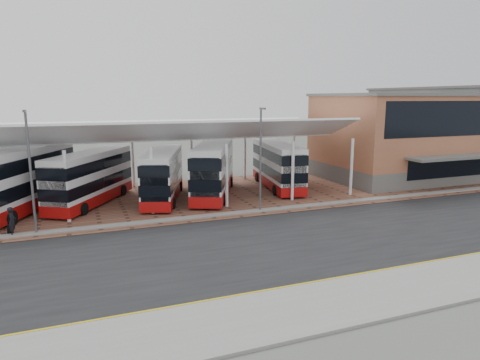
{
  "coord_description": "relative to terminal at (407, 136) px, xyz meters",
  "views": [
    {
      "loc": [
        -11.22,
        -23.51,
        8.79
      ],
      "look_at": [
        0.61,
        7.08,
        2.47
      ],
      "focal_mm": 32.0,
      "sensor_mm": 36.0,
      "label": 1
    }
  ],
  "objects": [
    {
      "name": "lamp_east",
      "position": [
        -21.0,
        -7.65,
        -0.3
      ],
      "size": [
        0.16,
        0.9,
        8.07
      ],
      "color": "#535459",
      "rests_on": "ground"
    },
    {
      "name": "bus_2",
      "position": [
        -33.25,
        -0.52,
        -2.44
      ],
      "size": [
        7.56,
        10.28,
        4.35
      ],
      "rotation": [
        0.0,
        0.0,
        -0.55
      ],
      "color": "silver",
      "rests_on": "forecourt"
    },
    {
      "name": "canopy",
      "position": [
        -29.0,
        0.01,
        1.14
      ],
      "size": [
        37.0,
        11.63,
        7.07
      ],
      "color": "white",
      "rests_on": "ground"
    },
    {
      "name": "ground",
      "position": [
        -23.0,
        -13.92,
        -4.66
      ],
      "size": [
        140.0,
        140.0,
        0.0
      ],
      "primitive_type": "plane",
      "color": "#51544E"
    },
    {
      "name": "forecourt",
      "position": [
        -21.0,
        -0.92,
        -4.63
      ],
      "size": [
        72.0,
        16.0,
        0.06
      ],
      "primitive_type": "cube",
      "color": "brown",
      "rests_on": "ground"
    },
    {
      "name": "yellow_line_far",
      "position": [
        -23.0,
        -20.62,
        -4.63
      ],
      "size": [
        120.0,
        0.12,
        0.01
      ],
      "primitive_type": "cube",
      "color": "gold",
      "rests_on": "road"
    },
    {
      "name": "lamp_west",
      "position": [
        -37.0,
        -7.65,
        -0.3
      ],
      "size": [
        0.16,
        0.9,
        8.07
      ],
      "color": "#535459",
      "rests_on": "ground"
    },
    {
      "name": "terminal",
      "position": [
        0.0,
        0.0,
        0.0
      ],
      "size": [
        18.4,
        14.4,
        9.25
      ],
      "color": "#615F5C",
      "rests_on": "ground"
    },
    {
      "name": "north_kerb",
      "position": [
        -23.0,
        -7.72,
        -4.59
      ],
      "size": [
        120.0,
        0.8,
        0.14
      ],
      "primitive_type": "cube",
      "color": "gray",
      "rests_on": "ground"
    },
    {
      "name": "bus_4",
      "position": [
        -22.75,
        -1.12,
        -2.27
      ],
      "size": [
        7.1,
        11.42,
        4.68
      ],
      "rotation": [
        0.0,
        0.0,
        -0.43
      ],
      "color": "silver",
      "rests_on": "forecourt"
    },
    {
      "name": "yellow_line_near",
      "position": [
        -23.0,
        -20.92,
        -4.63
      ],
      "size": [
        120.0,
        0.12,
        0.01
      ],
      "primitive_type": "cube",
      "color": "gold",
      "rests_on": "road"
    },
    {
      "name": "bus_1",
      "position": [
        -38.29,
        -1.12,
        -2.14
      ],
      "size": [
        7.68,
        12.05,
        4.96
      ],
      "rotation": [
        0.0,
        0.0,
        -0.45
      ],
      "color": "silver",
      "rests_on": "forecourt"
    },
    {
      "name": "road",
      "position": [
        -23.0,
        -14.92,
        -4.65
      ],
      "size": [
        120.0,
        14.0,
        0.02
      ],
      "primitive_type": "cube",
      "color": "black",
      "rests_on": "ground"
    },
    {
      "name": "bus_3",
      "position": [
        -27.32,
        -1.13,
        -2.49
      ],
      "size": [
        5.52,
        10.54,
        4.25
      ],
      "rotation": [
        0.0,
        0.0,
        -0.32
      ],
      "color": "silver",
      "rests_on": "forecourt"
    },
    {
      "name": "bus_5",
      "position": [
        -15.82,
        -0.1,
        -2.44
      ],
      "size": [
        4.14,
        10.81,
        4.35
      ],
      "rotation": [
        0.0,
        0.0,
        -0.17
      ],
      "color": "silver",
      "rests_on": "forecourt"
    },
    {
      "name": "suitcase",
      "position": [
        -38.58,
        -7.03,
        -4.3
      ],
      "size": [
        0.35,
        0.25,
        0.59
      ],
      "primitive_type": "cube",
      "color": "black",
      "rests_on": "forecourt"
    },
    {
      "name": "pedestrian",
      "position": [
        -38.35,
        -7.48,
        -3.66
      ],
      "size": [
        0.45,
        0.69,
        1.87
      ],
      "primitive_type": "imported",
      "rotation": [
        0.0,
        0.0,
        1.58
      ],
      "color": "black",
      "rests_on": "forecourt"
    },
    {
      "name": "sidewalk",
      "position": [
        -23.0,
        -22.92,
        -4.59
      ],
      "size": [
        120.0,
        4.0,
        0.14
      ],
      "primitive_type": "cube",
      "color": "gray",
      "rests_on": "ground"
    }
  ]
}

